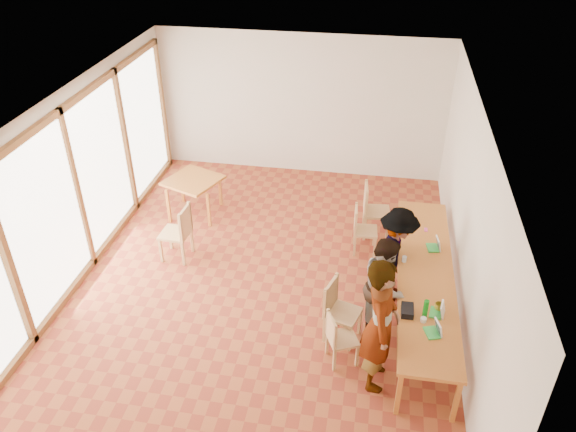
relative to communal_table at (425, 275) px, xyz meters
The scene contains 25 objects.
ground 2.61m from the communal_table, behind, with size 8.00×8.00×0.00m, color #9D4926.
wall_back 5.02m from the communal_table, 120.29° to the left, with size 6.00×0.10×3.00m, color beige.
wall_front 4.55m from the communal_table, 123.90° to the right, with size 6.00×0.10×3.00m, color beige.
wall_right 0.98m from the communal_table, 29.25° to the left, with size 0.10×8.00×3.00m, color beige.
window_wall 5.52m from the communal_table, behind, with size 0.10×8.00×3.00m, color white.
ceiling 3.42m from the communal_table, behind, with size 6.00×8.00×0.04m, color white.
communal_table is the anchor object (origin of this frame).
side_table 4.73m from the communal_table, 153.07° to the left, with size 0.90×0.90×0.75m.
chair_near 1.42m from the communal_table, 149.76° to the right, with size 0.56×0.56×0.51m.
chair_mid 1.69m from the communal_table, 134.20° to the right, with size 0.49×0.49×0.43m.
chair_far 1.78m from the communal_table, 125.21° to the left, with size 0.43×0.43×0.46m.
chair_empty 2.18m from the communal_table, 113.65° to the left, with size 0.51×0.51×0.54m.
chair_spare 4.06m from the communal_table, 169.77° to the left, with size 0.50×0.50×0.54m.
person_near 1.59m from the communal_table, 113.72° to the right, with size 0.70×0.46×1.93m, color gray.
person_mid 0.75m from the communal_table, 142.46° to the right, with size 0.76×0.59×1.57m, color gray.
person_far 0.54m from the communal_table, 143.79° to the left, with size 1.02×0.58×1.57m, color gray.
laptop_near 1.25m from the communal_table, 87.05° to the right, with size 0.25×0.26×0.19m.
laptop_mid 0.89m from the communal_table, 81.25° to the right, with size 0.23×0.25×0.19m.
laptop_far 0.66m from the communal_table, 76.12° to the left, with size 0.23×0.25×0.19m.
yellow_mug 0.80m from the communal_table, 80.08° to the right, with size 0.13×0.13×0.10m, color gold.
green_bottle 0.98m from the communal_table, 93.32° to the right, with size 0.07×0.07×0.28m, color #127A18.
clear_glass 0.39m from the communal_table, 145.03° to the left, with size 0.07×0.07×0.09m, color silver.
condiment_cup 1.05m from the communal_table, 93.94° to the right, with size 0.08×0.08×0.06m, color white.
pink_phone 1.14m from the communal_table, 88.09° to the left, with size 0.05×0.10×0.01m, color #E2459C.
black_pouch 0.97m from the communal_table, 106.78° to the right, with size 0.16×0.26×0.09m, color black.
Camera 1 is at (1.62, -6.96, 5.81)m, focal length 35.00 mm.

